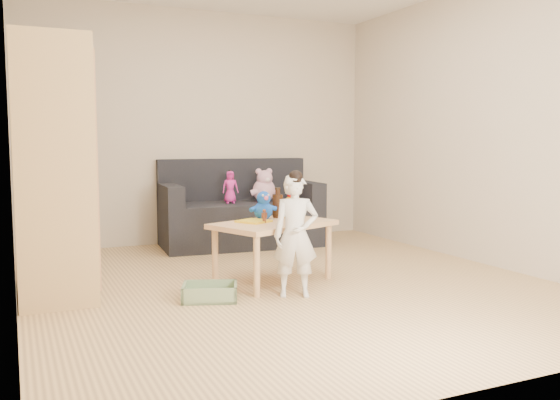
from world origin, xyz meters
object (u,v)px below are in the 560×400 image
toddler (296,237)px  play_table (273,252)px  wardrobe (51,170)px  sofa (240,224)px

toddler → play_table: bearing=108.0°
wardrobe → toddler: wardrobe is taller
wardrobe → sofa: (2.00, 1.39, -0.69)m
wardrobe → toddler: 1.87m
wardrobe → toddler: size_ratio=2.12×
sofa → play_table: (-0.37, -1.74, 0.01)m
sofa → play_table: bearing=-97.2°
play_table → toddler: bearing=-93.1°
play_table → toddler: (-0.02, -0.46, 0.19)m
toddler → sofa: bearing=101.0°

